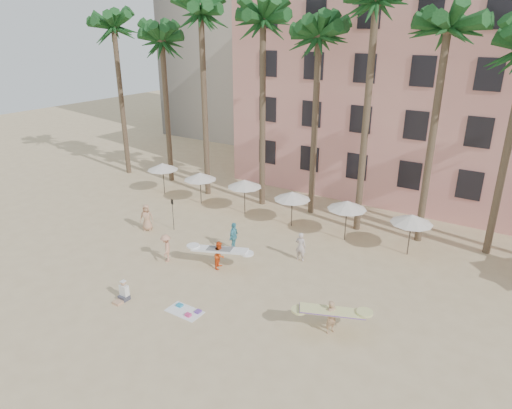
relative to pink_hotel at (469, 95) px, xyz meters
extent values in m
plane|color=#D1B789|center=(-7.00, -26.00, -8.00)|extent=(120.00, 120.00, 0.00)
cube|color=#F6A496|center=(0.00, 0.00, 0.00)|extent=(35.00, 14.00, 16.00)
cylinder|color=brown|center=(-27.00, -11.00, -1.50)|extent=(0.44, 0.44, 13.00)
cylinder|color=brown|center=(-22.00, -10.50, -2.00)|extent=(0.44, 0.44, 12.00)
cylinder|color=brown|center=(-17.00, -11.50, -1.00)|extent=(0.44, 0.44, 14.00)
cylinder|color=brown|center=(-12.00, -11.00, -1.25)|extent=(0.44, 0.44, 13.50)
cylinder|color=brown|center=(-8.00, -10.50, -1.75)|extent=(0.44, 0.44, 12.50)
cylinder|color=brown|center=(-4.00, -11.50, -0.75)|extent=(0.44, 0.44, 14.50)
cylinder|color=brown|center=(0.00, -11.00, -1.50)|extent=(0.44, 0.44, 13.00)
cylinder|color=brown|center=(4.00, -10.50, -2.00)|extent=(0.44, 0.44, 12.00)
cylinder|color=#332B23|center=(-20.00, -13.50, -6.75)|extent=(0.07, 0.07, 2.50)
cone|color=silver|center=(-20.00, -13.50, -5.65)|extent=(2.50, 2.50, 0.55)
cylinder|color=#332B23|center=(-16.00, -13.60, -6.80)|extent=(0.07, 0.07, 2.40)
cone|color=silver|center=(-16.00, -13.60, -5.75)|extent=(2.50, 2.50, 0.55)
cylinder|color=#332B23|center=(-12.00, -13.40, -6.75)|extent=(0.07, 0.07, 2.50)
cone|color=silver|center=(-12.00, -13.40, -5.65)|extent=(2.50, 2.50, 0.55)
cylinder|color=#332B23|center=(-8.00, -13.50, -6.80)|extent=(0.07, 0.07, 2.40)
cone|color=silver|center=(-8.00, -13.50, -5.75)|extent=(2.50, 2.50, 0.55)
cylinder|color=#332B23|center=(-4.00, -13.60, -6.70)|extent=(0.07, 0.07, 2.60)
cone|color=silver|center=(-4.00, -13.60, -5.55)|extent=(2.50, 2.50, 0.55)
cylinder|color=#332B23|center=(0.00, -13.40, -6.75)|extent=(0.07, 0.07, 2.50)
cone|color=silver|center=(0.00, -13.40, -5.65)|extent=(2.50, 2.50, 0.55)
cube|color=white|center=(-7.39, -25.35, -7.99)|extent=(1.80, 1.00, 0.02)
cube|color=teal|center=(-7.89, -25.15, -7.93)|extent=(0.30, 0.25, 0.10)
cube|color=#D83C7B|center=(-6.99, -25.55, -7.92)|extent=(0.28, 0.22, 0.12)
cube|color=#7045A7|center=(-6.79, -25.05, -7.94)|extent=(0.26, 0.30, 0.08)
imported|color=tan|center=(-0.75, -22.95, -7.19)|extent=(0.59, 0.70, 1.62)
cube|color=#DFDE8B|center=(-0.75, -22.95, -6.87)|extent=(2.89, 2.06, 0.35)
imported|color=#F9561A|center=(-8.60, -20.91, -7.19)|extent=(0.80, 0.93, 1.63)
cube|color=white|center=(-8.60, -20.91, -6.86)|extent=(3.36, 1.64, 0.33)
imported|color=beige|center=(-5.14, -17.59, -7.11)|extent=(0.67, 0.46, 1.78)
imported|color=#53AFC3|center=(-9.21, -18.67, -7.09)|extent=(0.65, 1.14, 1.82)
imported|color=tan|center=(-15.89, -19.46, -7.08)|extent=(1.08, 0.99, 1.85)
imported|color=tan|center=(-11.71, -22.00, -7.16)|extent=(1.16, 1.25, 1.69)
cylinder|color=black|center=(-14.40, -18.47, -6.95)|extent=(0.04, 0.04, 2.10)
cube|color=black|center=(-14.40, -18.47, -5.95)|extent=(0.18, 0.03, 0.35)
cube|color=#3F3F4C|center=(-10.66, -26.24, -7.87)|extent=(0.47, 0.44, 0.25)
cube|color=tan|center=(-10.66, -26.61, -7.94)|extent=(0.42, 0.47, 0.13)
cube|color=white|center=(-10.66, -26.19, -7.48)|extent=(0.46, 0.27, 0.58)
sphere|color=tan|center=(-10.66, -26.19, -7.06)|extent=(0.25, 0.25, 0.25)
camera|label=1|loc=(5.77, -39.20, 4.98)|focal=32.00mm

